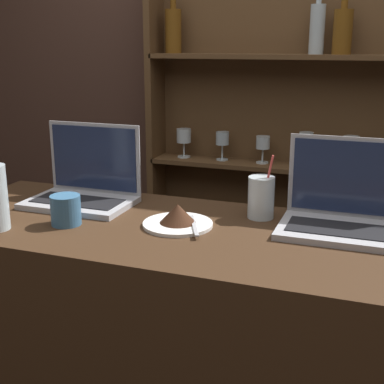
# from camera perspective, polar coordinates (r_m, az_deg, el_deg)

# --- Properties ---
(back_wall) EXTENTS (7.00, 0.06, 2.70)m
(back_wall) POSITION_cam_1_polar(r_m,az_deg,el_deg) (2.47, 10.59, 10.24)
(back_wall) COLOR #4C3328
(back_wall) RESTS_ON ground_plane
(back_shelf) EXTENTS (1.24, 0.18, 1.89)m
(back_shelf) POSITION_cam_1_polar(r_m,az_deg,el_deg) (2.44, 9.91, 1.94)
(back_shelf) COLOR brown
(back_shelf) RESTS_ON ground_plane
(laptop_near) EXTENTS (0.33, 0.22, 0.25)m
(laptop_near) POSITION_cam_1_polar(r_m,az_deg,el_deg) (1.77, -11.32, 0.72)
(laptop_near) COLOR #ADADB2
(laptop_near) RESTS_ON bar_counter
(laptop_far) EXTENTS (0.34, 0.23, 0.25)m
(laptop_far) POSITION_cam_1_polar(r_m,az_deg,el_deg) (1.54, 15.87, -1.89)
(laptop_far) COLOR #ADADB2
(laptop_far) RESTS_ON bar_counter
(cake_plate) EXTENTS (0.20, 0.20, 0.07)m
(cake_plate) POSITION_cam_1_polar(r_m,az_deg,el_deg) (1.52, -1.52, -2.77)
(cake_plate) COLOR white
(cake_plate) RESTS_ON bar_counter
(water_glass) EXTENTS (0.08, 0.08, 0.19)m
(water_glass) POSITION_cam_1_polar(r_m,az_deg,el_deg) (1.59, 7.39, -0.57)
(water_glass) COLOR silver
(water_glass) RESTS_ON bar_counter
(coffee_cup) EXTENTS (0.09, 0.09, 0.09)m
(coffee_cup) POSITION_cam_1_polar(r_m,az_deg,el_deg) (1.57, -13.32, -1.88)
(coffee_cup) COLOR #38668C
(coffee_cup) RESTS_ON bar_counter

